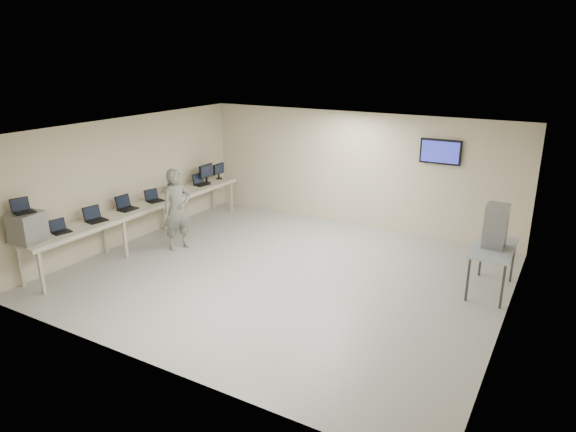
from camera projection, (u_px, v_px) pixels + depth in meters
The scene contains 15 objects.
room at pixel (286, 205), 9.59m from camera, with size 8.01×7.01×2.81m.
workbench at pixel (145, 208), 11.45m from camera, with size 0.76×6.00×0.90m.
equipment_box at pixel (27, 227), 9.11m from camera, with size 0.46×0.52×0.54m, color slate.
laptop_on_box at pixel (23, 209), 9.03m from camera, with size 0.36×0.39×0.26m.
laptop_0 at pixel (60, 229), 9.65m from camera, with size 0.33×0.36×0.25m.
laptop_1 at pixel (95, 217), 10.29m from camera, with size 0.38×0.43×0.30m.
laptop_2 at pixel (126, 206), 11.05m from camera, with size 0.34×0.40×0.30m.
laptop_3 at pixel (154, 198), 11.65m from camera, with size 0.37×0.40×0.27m.
laptop_4 at pixel (176, 190), 12.31m from camera, with size 0.31×0.35×0.25m.
laptop_5 at pixel (200, 182), 13.07m from camera, with size 0.34×0.39×0.28m.
monitor_near at pixel (206, 172), 13.17m from camera, with size 0.22×0.49×0.48m.
monitor_far at pixel (219, 170), 13.62m from camera, with size 0.19×0.42×0.41m.
soldier at pixel (177, 209), 11.10m from camera, with size 0.65×0.43×1.78m, color #5C6057.
side_table at pixel (494, 251), 9.10m from camera, with size 0.66×1.42×0.85m.
storage_bins at pixel (496, 226), 8.97m from camera, with size 0.37×0.41×0.78m.
Camera 1 is at (4.66, -7.88, 4.17)m, focal length 32.00 mm.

